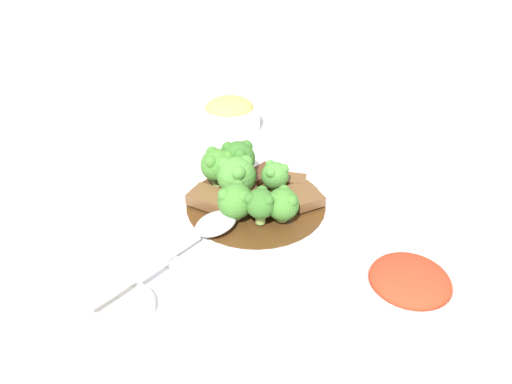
{
  "coord_description": "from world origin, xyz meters",
  "views": [
    {
      "loc": [
        -0.54,
        -0.09,
        0.41
      ],
      "look_at": [
        0.0,
        0.0,
        0.03
      ],
      "focal_mm": 35.0,
      "sensor_mm": 36.0,
      "label": 1
    }
  ],
  "objects": [
    {
      "name": "broccoli_floret_3",
      "position": [
        -0.03,
        -0.04,
        0.04
      ],
      "size": [
        0.04,
        0.04,
        0.05
      ],
      "color": "#7FA84C",
      "rests_on": "main_plate"
    },
    {
      "name": "sauce_dish",
      "position": [
        -0.2,
        0.11,
        0.01
      ],
      "size": [
        0.06,
        0.06,
        0.01
      ],
      "color": "white",
      "rests_on": "ground_plane"
    },
    {
      "name": "side_bowl_kimchi",
      "position": [
        -0.14,
        -0.19,
        0.03
      ],
      "size": [
        0.11,
        0.11,
        0.05
      ],
      "color": "white",
      "rests_on": "ground_plane"
    },
    {
      "name": "broccoli_floret_6",
      "position": [
        -0.04,
        0.02,
        0.05
      ],
      "size": [
        0.05,
        0.05,
        0.05
      ],
      "color": "#8EB756",
      "rests_on": "main_plate"
    },
    {
      "name": "broccoli_floret_0",
      "position": [
        -0.04,
        -0.01,
        0.05
      ],
      "size": [
        0.04,
        0.04,
        0.05
      ],
      "color": "#8EB756",
      "rests_on": "main_plate"
    },
    {
      "name": "serving_spoon",
      "position": [
        -0.08,
        0.05,
        0.03
      ],
      "size": [
        0.19,
        0.13,
        0.01
      ],
      "color": "silver",
      "rests_on": "main_plate"
    },
    {
      "name": "beef_strip_1",
      "position": [
        -0.02,
        0.05,
        0.03
      ],
      "size": [
        0.06,
        0.08,
        0.02
      ],
      "color": "brown",
      "rests_on": "main_plate"
    },
    {
      "name": "broccoli_floret_2",
      "position": [
        0.02,
        0.03,
        0.05
      ],
      "size": [
        0.05,
        0.05,
        0.05
      ],
      "color": "#8EB756",
      "rests_on": "main_plate"
    },
    {
      "name": "ground_plane",
      "position": [
        0.0,
        0.0,
        0.0
      ],
      "size": [
        4.0,
        4.0,
        0.0
      ],
      "primitive_type": "plane",
      "color": "silver"
    },
    {
      "name": "broccoli_floret_1",
      "position": [
        0.03,
        0.06,
        0.05
      ],
      "size": [
        0.05,
        0.05,
        0.06
      ],
      "color": "#8EB756",
      "rests_on": "main_plate"
    },
    {
      "name": "side_bowl_appetizer",
      "position": [
        0.24,
        0.09,
        0.03
      ],
      "size": [
        0.11,
        0.11,
        0.06
      ],
      "color": "white",
      "rests_on": "ground_plane"
    },
    {
      "name": "beef_strip_2",
      "position": [
        0.01,
        -0.06,
        0.03
      ],
      "size": [
        0.06,
        0.06,
        0.01
      ],
      "color": "brown",
      "rests_on": "main_plate"
    },
    {
      "name": "main_plate",
      "position": [
        0.0,
        0.0,
        0.01
      ],
      "size": [
        0.3,
        0.3,
        0.02
      ],
      "color": "white",
      "rests_on": "ground_plane"
    },
    {
      "name": "beef_strip_3",
      "position": [
        0.05,
        -0.03,
        0.03
      ],
      "size": [
        0.03,
        0.06,
        0.01
      ],
      "color": "brown",
      "rests_on": "main_plate"
    },
    {
      "name": "broccoli_floret_5",
      "position": [
        0.05,
        0.03,
        0.05
      ],
      "size": [
        0.05,
        0.05,
        0.06
      ],
      "color": "#8EB756",
      "rests_on": "main_plate"
    },
    {
      "name": "broccoli_floret_4",
      "position": [
        0.02,
        -0.02,
        0.05
      ],
      "size": [
        0.04,
        0.04,
        0.05
      ],
      "color": "#7FA84C",
      "rests_on": "main_plate"
    },
    {
      "name": "beef_strip_4",
      "position": [
        0.06,
        0.01,
        0.02
      ],
      "size": [
        0.06,
        0.05,
        0.01
      ],
      "color": "#56331E",
      "rests_on": "main_plate"
    },
    {
      "name": "paper_napkin",
      "position": [
        -0.14,
        0.2,
        0.0
      ],
      "size": [
        0.11,
        0.11,
        0.01
      ],
      "color": "white",
      "rests_on": "ground_plane"
    },
    {
      "name": "beef_strip_0",
      "position": [
        -0.01,
        -0.0,
        0.03
      ],
      "size": [
        0.07,
        0.06,
        0.01
      ],
      "color": "#56331E",
      "rests_on": "main_plate"
    }
  ]
}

